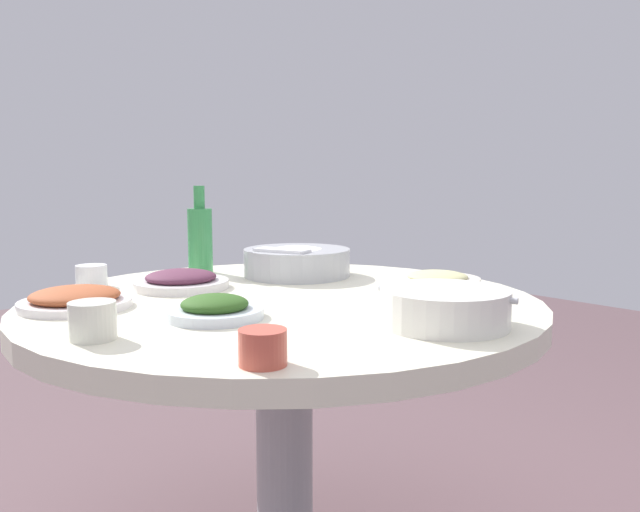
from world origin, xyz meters
name	(u,v)px	position (x,y,z in m)	size (l,w,h in m)	color
round_dining_table	(284,350)	(0.00, 0.00, 0.61)	(1.16, 1.16, 0.73)	#99999E
rice_bowl	(297,262)	(0.23, 0.23, 0.77)	(0.29, 0.29, 0.08)	#B2B5BA
soup_bowl	(445,309)	(0.06, -0.41, 0.77)	(0.24, 0.25, 0.07)	white
dish_noodles	(437,279)	(0.40, -0.13, 0.75)	(0.22, 0.22, 0.04)	silver
dish_greens	(215,309)	(-0.23, -0.07, 0.75)	(0.19, 0.19, 0.05)	silver
dish_stirfry	(75,299)	(-0.40, 0.21, 0.75)	(0.23, 0.23, 0.05)	white
dish_eggplant	(181,281)	(-0.11, 0.27, 0.75)	(0.23, 0.23, 0.05)	silver
green_bottle	(200,238)	(0.06, 0.46, 0.83)	(0.07, 0.07, 0.25)	#368C49
tea_cup_near	(92,276)	(-0.27, 0.44, 0.76)	(0.08, 0.08, 0.05)	white
tea_cup_far	(263,347)	(-0.34, -0.39, 0.76)	(0.07, 0.07, 0.05)	#C65140
tea_cup_side	(93,321)	(-0.47, -0.07, 0.77)	(0.08, 0.08, 0.07)	silver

